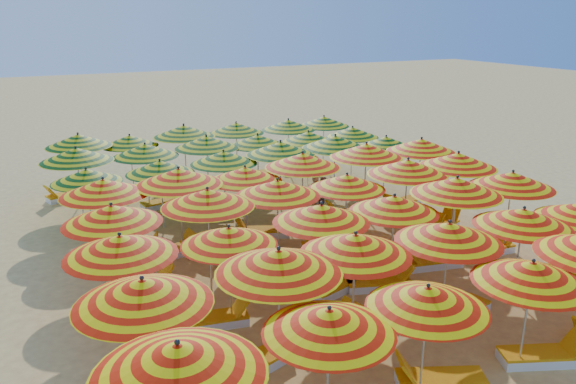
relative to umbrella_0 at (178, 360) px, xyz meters
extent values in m
plane|color=#F2C76B|center=(5.82, 7.97, -2.36)|extent=(120.00, 120.00, 0.00)
cone|color=orange|center=(0.00, 0.00, 0.00)|extent=(3.07, 3.07, 0.48)
sphere|color=black|center=(0.00, 0.00, 0.28)|extent=(0.08, 0.08, 0.08)
cylinder|color=silver|center=(2.61, 0.34, -1.23)|extent=(0.04, 0.04, 2.26)
cone|color=orange|center=(2.61, 0.34, -0.25)|extent=(2.59, 2.59, 0.43)
sphere|color=black|center=(2.61, 0.34, 0.00)|extent=(0.08, 0.08, 0.08)
cylinder|color=silver|center=(4.62, 0.31, -1.24)|extent=(0.04, 0.04, 2.24)
cone|color=orange|center=(4.62, 0.31, -0.27)|extent=(2.71, 2.71, 0.43)
sphere|color=black|center=(4.62, 0.31, -0.02)|extent=(0.07, 0.07, 0.07)
cylinder|color=silver|center=(7.04, 0.14, -1.21)|extent=(0.04, 0.04, 2.30)
cone|color=orange|center=(7.04, 0.14, -0.21)|extent=(2.64, 2.64, 0.44)
sphere|color=black|center=(7.04, 0.14, 0.04)|extent=(0.08, 0.08, 0.08)
cylinder|color=silver|center=(0.00, 2.32, -1.12)|extent=(0.05, 0.05, 2.48)
cone|color=orange|center=(0.00, 2.32, -0.04)|extent=(3.23, 3.23, 0.47)
sphere|color=black|center=(0.00, 2.32, 0.23)|extent=(0.08, 0.08, 0.08)
cylinder|color=silver|center=(2.63, 2.33, -1.09)|extent=(0.05, 0.05, 2.53)
cone|color=orange|center=(2.63, 2.33, 0.00)|extent=(2.57, 2.57, 0.48)
sphere|color=black|center=(2.63, 2.33, 0.28)|extent=(0.08, 0.08, 0.08)
cylinder|color=silver|center=(4.54, 2.58, -1.14)|extent=(0.05, 0.05, 2.43)
cone|color=orange|center=(4.54, 2.58, -0.08)|extent=(3.14, 3.14, 0.46)
sphere|color=black|center=(4.54, 2.58, 0.18)|extent=(0.08, 0.08, 0.08)
cylinder|color=silver|center=(6.82, 2.27, -1.14)|extent=(0.05, 0.05, 2.42)
cone|color=orange|center=(6.82, 2.27, -0.09)|extent=(2.57, 2.57, 0.46)
sphere|color=black|center=(6.82, 2.27, 0.17)|extent=(0.08, 0.08, 0.08)
cylinder|color=silver|center=(9.21, 2.33, -1.17)|extent=(0.05, 0.05, 2.37)
cone|color=orange|center=(9.21, 2.33, -0.14)|extent=(2.83, 2.83, 0.45)
sphere|color=black|center=(9.21, 2.33, 0.12)|extent=(0.08, 0.08, 0.08)
cylinder|color=silver|center=(11.21, 2.27, -1.23)|extent=(0.04, 0.04, 2.25)
cylinder|color=silver|center=(0.04, 4.73, -1.15)|extent=(0.05, 0.05, 2.42)
cone|color=orange|center=(0.04, 4.73, -0.10)|extent=(2.91, 2.91, 0.46)
sphere|color=black|center=(0.04, 4.73, 0.17)|extent=(0.08, 0.08, 0.08)
cylinder|color=silver|center=(2.43, 4.60, -1.23)|extent=(0.04, 0.04, 2.25)
cone|color=orange|center=(2.43, 4.60, -0.26)|extent=(2.55, 2.55, 0.43)
sphere|color=black|center=(2.43, 4.60, -0.01)|extent=(0.08, 0.08, 0.08)
cylinder|color=silver|center=(4.85, 4.62, -1.14)|extent=(0.05, 0.05, 2.43)
cone|color=orange|center=(4.85, 4.62, -0.09)|extent=(2.57, 2.57, 0.46)
sphere|color=black|center=(4.85, 4.62, 0.18)|extent=(0.08, 0.08, 0.08)
cylinder|color=silver|center=(7.01, 4.57, -1.17)|extent=(0.05, 0.05, 2.36)
cone|color=orange|center=(7.01, 4.57, -0.15)|extent=(2.74, 2.74, 0.45)
sphere|color=black|center=(7.01, 4.57, 0.11)|extent=(0.08, 0.08, 0.08)
cylinder|color=silver|center=(9.18, 4.65, -1.08)|extent=(0.05, 0.05, 2.56)
cone|color=orange|center=(9.18, 4.65, 0.03)|extent=(2.99, 2.99, 0.49)
sphere|color=black|center=(9.18, 4.65, 0.31)|extent=(0.09, 0.09, 0.09)
cylinder|color=silver|center=(11.29, 4.64, -1.12)|extent=(0.05, 0.05, 2.47)
cone|color=orange|center=(11.29, 4.64, -0.05)|extent=(2.53, 2.53, 0.47)
sphere|color=black|center=(11.29, 4.64, 0.22)|extent=(0.08, 0.08, 0.08)
cylinder|color=silver|center=(0.20, 6.79, -1.14)|extent=(0.05, 0.05, 2.44)
cone|color=orange|center=(0.20, 6.79, -0.08)|extent=(2.86, 2.86, 0.46)
sphere|color=black|center=(0.20, 6.79, 0.19)|extent=(0.08, 0.08, 0.08)
cylinder|color=silver|center=(2.67, 6.84, -1.11)|extent=(0.05, 0.05, 2.49)
cone|color=orange|center=(2.67, 6.84, -0.03)|extent=(3.24, 3.24, 0.48)
sphere|color=black|center=(2.67, 6.84, 0.24)|extent=(0.08, 0.08, 0.08)
cylinder|color=silver|center=(4.77, 7.00, -1.14)|extent=(0.05, 0.05, 2.44)
cone|color=orange|center=(4.77, 7.00, -0.08)|extent=(2.73, 2.73, 0.46)
sphere|color=black|center=(4.77, 7.00, 0.18)|extent=(0.08, 0.08, 0.08)
cylinder|color=silver|center=(7.05, 6.98, -1.19)|extent=(0.04, 0.04, 2.33)
cone|color=orange|center=(7.05, 6.98, -0.18)|extent=(2.75, 2.75, 0.44)
sphere|color=black|center=(7.05, 6.98, 0.07)|extent=(0.08, 0.08, 0.08)
cylinder|color=silver|center=(9.27, 6.96, -1.09)|extent=(0.05, 0.05, 2.54)
cone|color=orange|center=(9.27, 6.96, 0.01)|extent=(3.17, 3.17, 0.48)
sphere|color=black|center=(9.27, 6.96, 0.29)|extent=(0.08, 0.08, 0.08)
cylinder|color=silver|center=(11.24, 6.89, -1.07)|extent=(0.05, 0.05, 2.57)
cone|color=orange|center=(11.24, 6.89, 0.04)|extent=(3.28, 3.28, 0.49)
sphere|color=black|center=(11.24, 6.89, 0.32)|extent=(0.09, 0.09, 0.09)
cylinder|color=silver|center=(0.35, 9.09, -1.12)|extent=(0.05, 0.05, 2.48)
cone|color=orange|center=(0.35, 9.09, -0.04)|extent=(3.03, 3.03, 0.47)
sphere|color=black|center=(0.35, 9.09, 0.23)|extent=(0.08, 0.08, 0.08)
cylinder|color=silver|center=(2.47, 8.91, -1.07)|extent=(0.05, 0.05, 2.58)
cone|color=orange|center=(2.47, 8.91, 0.05)|extent=(3.23, 3.23, 0.49)
sphere|color=black|center=(2.47, 8.91, 0.33)|extent=(0.09, 0.09, 0.09)
cylinder|color=silver|center=(4.63, 9.10, -1.19)|extent=(0.04, 0.04, 2.33)
cone|color=orange|center=(4.63, 9.10, -0.18)|extent=(2.61, 2.61, 0.44)
sphere|color=black|center=(4.63, 9.10, 0.07)|extent=(0.08, 0.08, 0.08)
cylinder|color=silver|center=(6.72, 9.24, -1.09)|extent=(0.05, 0.05, 2.52)
cone|color=orange|center=(6.72, 9.24, 0.00)|extent=(2.97, 2.97, 0.48)
sphere|color=black|center=(6.72, 9.24, 0.27)|extent=(0.08, 0.08, 0.08)
cylinder|color=silver|center=(9.27, 9.31, -1.07)|extent=(0.05, 0.05, 2.58)
cone|color=orange|center=(9.27, 9.31, 0.05)|extent=(3.15, 3.15, 0.49)
sphere|color=black|center=(9.27, 9.31, 0.33)|extent=(0.09, 0.09, 0.09)
cylinder|color=silver|center=(11.61, 9.22, -1.08)|extent=(0.05, 0.05, 2.56)
cone|color=orange|center=(11.61, 9.22, 0.03)|extent=(3.29, 3.29, 0.49)
sphere|color=black|center=(11.61, 9.22, 0.31)|extent=(0.09, 0.09, 0.09)
cylinder|color=silver|center=(0.16, 11.42, -1.24)|extent=(0.04, 0.04, 2.23)
cone|color=#647005|center=(0.16, 11.42, -0.27)|extent=(2.34, 2.34, 0.42)
sphere|color=black|center=(0.16, 11.42, -0.03)|extent=(0.07, 0.07, 0.07)
cylinder|color=silver|center=(2.47, 11.28, -1.22)|extent=(0.04, 0.04, 2.28)
cone|color=#647005|center=(2.47, 11.28, -0.23)|extent=(2.91, 2.91, 0.43)
sphere|color=black|center=(2.47, 11.28, 0.02)|extent=(0.08, 0.08, 0.08)
cylinder|color=silver|center=(4.72, 11.36, -1.18)|extent=(0.04, 0.04, 2.35)
cone|color=#647005|center=(4.72, 11.36, -0.16)|extent=(2.49, 2.49, 0.45)
sphere|color=black|center=(4.72, 11.36, 0.10)|extent=(0.08, 0.08, 0.08)
cylinder|color=silver|center=(6.84, 11.20, -1.10)|extent=(0.05, 0.05, 2.51)
cone|color=#647005|center=(6.84, 11.20, -0.01)|extent=(2.98, 2.98, 0.48)
sphere|color=black|center=(6.84, 11.20, 0.26)|extent=(0.08, 0.08, 0.08)
cylinder|color=silver|center=(9.09, 11.14, -1.08)|extent=(0.05, 0.05, 2.54)
cone|color=#647005|center=(9.09, 11.14, 0.02)|extent=(3.06, 3.06, 0.48)
sphere|color=black|center=(9.09, 11.14, 0.30)|extent=(0.08, 0.08, 0.08)
cylinder|color=silver|center=(11.41, 11.12, -1.20)|extent=(0.04, 0.04, 2.31)
cone|color=#647005|center=(11.41, 11.12, -0.20)|extent=(2.48, 2.48, 0.44)
sphere|color=black|center=(11.41, 11.12, 0.05)|extent=(0.08, 0.08, 0.08)
cylinder|color=silver|center=(0.10, 13.44, -1.11)|extent=(0.05, 0.05, 2.50)
cone|color=#647005|center=(0.10, 13.44, -0.02)|extent=(2.54, 2.54, 0.48)
sphere|color=black|center=(0.10, 13.44, 0.25)|extent=(0.08, 0.08, 0.08)
cylinder|color=silver|center=(2.47, 13.48, -1.16)|extent=(0.05, 0.05, 2.40)
cone|color=#647005|center=(2.47, 13.48, -0.12)|extent=(2.65, 2.65, 0.46)
sphere|color=black|center=(2.47, 13.48, 0.14)|extent=(0.08, 0.08, 0.08)
cylinder|color=silver|center=(4.83, 13.57, -1.13)|extent=(0.05, 0.05, 2.46)
cone|color=#647005|center=(4.83, 13.57, -0.06)|extent=(3.21, 3.21, 0.47)
sphere|color=black|center=(4.83, 13.57, 0.21)|extent=(0.08, 0.08, 0.08)
cylinder|color=silver|center=(6.94, 13.56, -1.19)|extent=(0.04, 0.04, 2.33)
cone|color=#647005|center=(6.94, 13.56, -0.18)|extent=(2.82, 2.82, 0.44)
sphere|color=black|center=(6.94, 13.56, 0.07)|extent=(0.08, 0.08, 0.08)
cylinder|color=silver|center=(9.28, 13.66, -1.24)|extent=(0.04, 0.04, 2.23)
cone|color=#647005|center=(9.28, 13.66, -0.27)|extent=(2.58, 2.58, 0.43)
sphere|color=black|center=(9.28, 13.66, -0.03)|extent=(0.07, 0.07, 0.07)
cylinder|color=silver|center=(11.34, 13.48, -1.22)|extent=(0.04, 0.04, 2.28)
cone|color=#647005|center=(11.34, 13.48, -0.23)|extent=(3.00, 3.00, 0.43)
sphere|color=black|center=(11.34, 13.48, 0.02)|extent=(0.08, 0.08, 0.08)
cylinder|color=silver|center=(0.43, 15.84, -1.10)|extent=(0.05, 0.05, 2.51)
cone|color=#647005|center=(0.43, 15.84, -0.02)|extent=(3.06, 3.06, 0.48)
sphere|color=black|center=(0.43, 15.84, 0.26)|extent=(0.08, 0.08, 0.08)
cylinder|color=silver|center=(2.38, 15.98, -1.22)|extent=(0.04, 0.04, 2.27)
cone|color=#647005|center=(2.38, 15.98, -0.24)|extent=(2.46, 2.46, 0.43)
sphere|color=black|center=(2.38, 15.98, 0.01)|extent=(0.08, 0.08, 0.08)
cylinder|color=silver|center=(4.52, 15.59, -1.07)|extent=(0.05, 0.05, 2.56)
cone|color=#647005|center=(4.52, 15.59, 0.04)|extent=(3.19, 3.19, 0.49)
sphere|color=black|center=(4.52, 15.59, 0.32)|extent=(0.09, 0.09, 0.09)
cylinder|color=silver|center=(6.94, 15.94, -1.15)|extent=(0.05, 0.05, 2.42)
cone|color=#647005|center=(6.94, 15.94, -0.10)|extent=(2.70, 2.70, 0.46)
sphere|color=black|center=(6.94, 15.94, 0.16)|extent=(0.08, 0.08, 0.08)
cylinder|color=silver|center=(9.33, 15.66, -1.15)|extent=(0.05, 0.05, 2.41)
cone|color=#647005|center=(9.33, 15.66, -0.11)|extent=(3.15, 3.15, 0.46)
sphere|color=black|center=(9.33, 15.66, 0.15)|extent=(0.08, 0.08, 0.08)
cylinder|color=silver|center=(11.28, 15.87, -1.17)|extent=(0.05, 0.05, 2.37)
cone|color=#647005|center=(11.28, 15.87, -0.14)|extent=(2.57, 2.57, 0.45)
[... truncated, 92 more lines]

